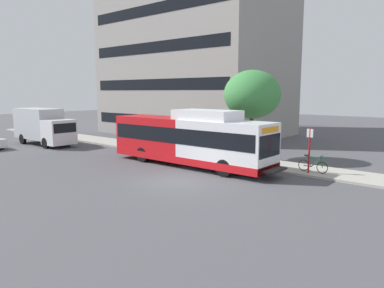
{
  "coord_description": "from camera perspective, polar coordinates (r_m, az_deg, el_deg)",
  "views": [
    {
      "loc": [
        -13.78,
        -12.5,
        4.76
      ],
      "look_at": [
        2.87,
        1.5,
        1.6
      ],
      "focal_mm": 33.74,
      "sensor_mm": 36.0,
      "label": 1
    }
  ],
  "objects": [
    {
      "name": "sidewalk_curb",
      "position": [
        28.22,
        -1.6,
        -1.31
      ],
      "size": [
        3.0,
        56.0,
        0.14
      ],
      "primitive_type": "cube",
      "color": "#A8A399",
      "rests_on": "ground"
    },
    {
      "name": "ground_plane",
      "position": [
        25.16,
        -15.76,
        -2.96
      ],
      "size": [
        120.0,
        120.0,
        0.0
      ],
      "primitive_type": "plane",
      "color": "#4C4C51"
    },
    {
      "name": "apartment_tower_backdrop",
      "position": [
        42.37,
        0.44,
        19.18
      ],
      "size": [
        12.67,
        19.77,
        25.57
      ],
      "color": "gray",
      "rests_on": "ground"
    },
    {
      "name": "transit_bus",
      "position": [
        23.22,
        -0.35,
        0.7
      ],
      "size": [
        2.58,
        12.25,
        3.65
      ],
      "color": "white",
      "rests_on": "ground"
    },
    {
      "name": "street_tree_near_stop",
      "position": [
        25.51,
        9.5,
        7.72
      ],
      "size": [
        3.93,
        3.93,
        6.11
      ],
      "color": "#4C3823",
      "rests_on": "sidewalk_curb"
    },
    {
      "name": "lattice_comm_tower",
      "position": [
        55.33,
        -7.62,
        11.79
      ],
      "size": [
        1.1,
        1.1,
        25.08
      ],
      "color": "#B7B7BC",
      "rests_on": "ground"
    },
    {
      "name": "bicycle_parked",
      "position": [
        22.06,
        18.57,
        -3.14
      ],
      "size": [
        0.52,
        1.76,
        1.02
      ],
      "color": "black",
      "rests_on": "sidewalk_curb"
    },
    {
      "name": "box_truck_background",
      "position": [
        35.15,
        -22.47,
        2.71
      ],
      "size": [
        2.32,
        7.01,
        3.25
      ],
      "color": "silver",
      "rests_on": "ground"
    },
    {
      "name": "bus_stop_sign_pole",
      "position": [
        21.57,
        18.07,
        -0.44
      ],
      "size": [
        0.1,
        0.36,
        2.6
      ],
      "color": "red",
      "rests_on": "sidewalk_curb"
    }
  ]
}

